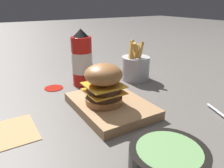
% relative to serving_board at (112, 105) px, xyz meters
% --- Properties ---
extents(ground_plane, '(6.00, 6.00, 0.00)m').
position_rel_serving_board_xyz_m(ground_plane, '(-0.01, -0.00, -0.01)').
color(ground_plane, '#5B5651').
extents(serving_board, '(0.24, 0.18, 0.03)m').
position_rel_serving_board_xyz_m(serving_board, '(0.00, 0.00, 0.00)').
color(serving_board, '#A37A51').
rests_on(serving_board, ground_plane).
extents(burger, '(0.10, 0.10, 0.11)m').
position_rel_serving_board_xyz_m(burger, '(0.00, -0.03, 0.07)').
color(burger, '#9E6638').
rests_on(burger, serving_board).
extents(ketchup_bottle, '(0.07, 0.07, 0.20)m').
position_rel_serving_board_xyz_m(ketchup_bottle, '(-0.22, 0.01, 0.08)').
color(ketchup_bottle, red).
rests_on(ketchup_bottle, ground_plane).
extents(fries_basket, '(0.11, 0.11, 0.15)m').
position_rel_serving_board_xyz_m(fries_basket, '(-0.17, 0.21, 0.03)').
color(fries_basket, '#B7B7BC').
rests_on(fries_basket, ground_plane).
extents(side_bowl, '(0.14, 0.14, 0.04)m').
position_rel_serving_board_xyz_m(side_bowl, '(0.25, -0.03, 0.01)').
color(side_bowl, black).
rests_on(side_bowl, ground_plane).
extents(ketchup_puddle, '(0.06, 0.06, 0.00)m').
position_rel_serving_board_xyz_m(ketchup_puddle, '(-0.24, -0.09, -0.01)').
color(ketchup_puddle, '#B21E14').
rests_on(ketchup_puddle, ground_plane).
extents(parchment_square, '(0.13, 0.13, 0.00)m').
position_rel_serving_board_xyz_m(parchment_square, '(-0.02, -0.27, -0.01)').
color(parchment_square, tan).
rests_on(parchment_square, ground_plane).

